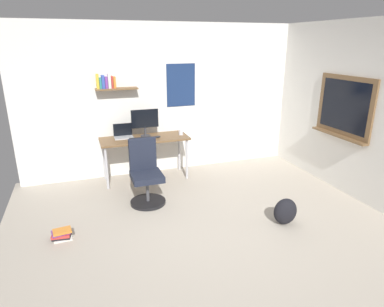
# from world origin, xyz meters

# --- Properties ---
(ground_plane) EXTENTS (5.20, 5.20, 0.00)m
(ground_plane) POSITION_xyz_m (0.00, 0.00, 0.00)
(ground_plane) COLOR #ADA393
(ground_plane) RESTS_ON ground
(wall_back) EXTENTS (5.00, 0.30, 2.60)m
(wall_back) POSITION_xyz_m (-0.01, 2.45, 1.30)
(wall_back) COLOR silver
(wall_back) RESTS_ON ground
(desk) EXTENTS (1.47, 0.57, 0.74)m
(desk) POSITION_xyz_m (-0.46, 2.09, 0.66)
(desk) COLOR brown
(desk) RESTS_ON ground
(office_chair) EXTENTS (0.52, 0.52, 0.95)m
(office_chair) POSITION_xyz_m (-0.63, 1.21, 0.41)
(office_chair) COLOR black
(office_chair) RESTS_ON ground
(laptop) EXTENTS (0.31, 0.21, 0.23)m
(laptop) POSITION_xyz_m (-0.79, 2.23, 0.80)
(laptop) COLOR #ADAFB5
(laptop) RESTS_ON desk
(monitor_primary) EXTENTS (0.46, 0.17, 0.46)m
(monitor_primary) POSITION_xyz_m (-0.42, 2.18, 1.01)
(monitor_primary) COLOR #38383D
(monitor_primary) RESTS_ON desk
(keyboard) EXTENTS (0.37, 0.13, 0.02)m
(keyboard) POSITION_xyz_m (-0.53, 2.02, 0.75)
(keyboard) COLOR black
(keyboard) RESTS_ON desk
(computer_mouse) EXTENTS (0.10, 0.06, 0.03)m
(computer_mouse) POSITION_xyz_m (-0.25, 2.02, 0.76)
(computer_mouse) COLOR #262628
(computer_mouse) RESTS_ON desk
(coffee_mug) EXTENTS (0.08, 0.08, 0.09)m
(coffee_mug) POSITION_xyz_m (0.18, 2.07, 0.79)
(coffee_mug) COLOR silver
(coffee_mug) RESTS_ON desk
(backpack) EXTENTS (0.32, 0.22, 0.36)m
(backpack) POSITION_xyz_m (0.94, -0.02, 0.18)
(backpack) COLOR black
(backpack) RESTS_ON ground
(book_stack_on_floor) EXTENTS (0.25, 0.20, 0.13)m
(book_stack_on_floor) POSITION_xyz_m (-1.82, 0.55, 0.07)
(book_stack_on_floor) COLOR silver
(book_stack_on_floor) RESTS_ON ground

